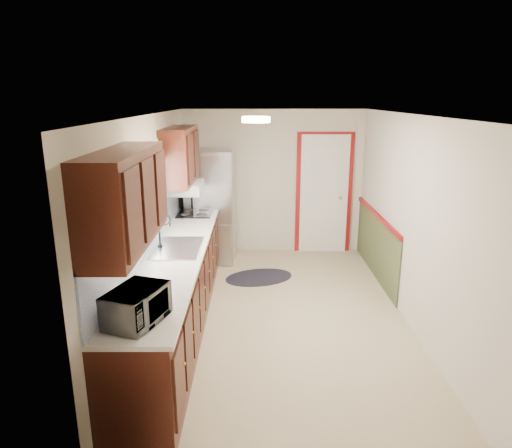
{
  "coord_description": "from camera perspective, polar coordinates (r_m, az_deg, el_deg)",
  "views": [
    {
      "loc": [
        -0.31,
        -5.08,
        2.59
      ],
      "look_at": [
        -0.3,
        0.07,
        1.15
      ],
      "focal_mm": 32.0,
      "sensor_mm": 36.0,
      "label": 1
    }
  ],
  "objects": [
    {
      "name": "room_shell",
      "position": [
        5.27,
        3.26,
        0.32
      ],
      "size": [
        3.2,
        5.2,
        2.52
      ],
      "color": "tan",
      "rests_on": "ground"
    },
    {
      "name": "kitchen_run",
      "position": [
        5.19,
        -10.42,
        -4.7
      ],
      "size": [
        0.63,
        4.0,
        2.2
      ],
      "color": "#36130C",
      "rests_on": "ground"
    },
    {
      "name": "back_wall_trim",
      "position": [
        7.6,
        9.78,
        2.46
      ],
      "size": [
        1.12,
        2.3,
        2.08
      ],
      "color": "maroon",
      "rests_on": "ground"
    },
    {
      "name": "ceiling_fixture",
      "position": [
        4.88,
        -0.0,
        12.93
      ],
      "size": [
        0.3,
        0.3,
        0.06
      ],
      "primitive_type": "cylinder",
      "color": "#FFD88C",
      "rests_on": "room_shell"
    },
    {
      "name": "microwave",
      "position": [
        3.57,
        -14.74,
        -9.45
      ],
      "size": [
        0.41,
        0.55,
        0.33
      ],
      "primitive_type": "imported",
      "rotation": [
        0.0,
        0.0,
        1.25
      ],
      "color": "white",
      "rests_on": "kitchen_run"
    },
    {
      "name": "refrigerator",
      "position": [
        7.36,
        -5.65,
        2.26
      ],
      "size": [
        0.77,
        0.76,
        1.8
      ],
      "rotation": [
        0.0,
        0.0,
        -0.04
      ],
      "color": "#B7B7BC",
      "rests_on": "ground"
    },
    {
      "name": "rug",
      "position": [
        6.81,
        0.37,
        -6.67
      ],
      "size": [
        1.17,
        0.94,
        0.01
      ],
      "primitive_type": "ellipsoid",
      "rotation": [
        0.0,
        0.0,
        0.33
      ],
      "color": "black",
      "rests_on": "ground"
    },
    {
      "name": "cooktop",
      "position": [
        6.74,
        -7.61,
        1.4
      ],
      "size": [
        0.49,
        0.59,
        0.02
      ],
      "primitive_type": "cube",
      "color": "black",
      "rests_on": "kitchen_run"
    }
  ]
}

